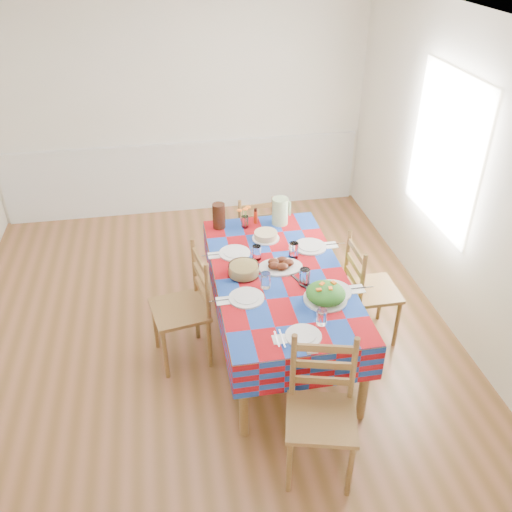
% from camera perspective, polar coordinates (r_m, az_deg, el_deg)
% --- Properties ---
extents(room, '(4.58, 5.08, 2.78)m').
position_cam_1_polar(room, '(4.37, -6.05, 5.76)').
color(room, brown).
rests_on(room, ground).
extents(wainscot, '(4.41, 0.06, 0.92)m').
position_cam_1_polar(wainscot, '(6.98, -7.47, 8.45)').
color(wainscot, white).
rests_on(wainscot, room).
extents(window_right, '(0.00, 1.40, 1.40)m').
position_cam_1_polar(window_right, '(5.20, 19.22, 10.39)').
color(window_right, white).
rests_on(window_right, room).
extents(dining_table, '(1.08, 2.01, 0.78)m').
position_cam_1_polar(dining_table, '(4.53, 2.47, -2.72)').
color(dining_table, brown).
rests_on(dining_table, room).
extents(setting_near_head, '(0.42, 0.28, 0.12)m').
position_cam_1_polar(setting_near_head, '(3.89, 5.64, -7.64)').
color(setting_near_head, white).
rests_on(setting_near_head, dining_table).
extents(setting_left_near, '(0.51, 0.30, 0.13)m').
position_cam_1_polar(setting_left_near, '(4.22, -0.35, -3.74)').
color(setting_left_near, white).
rests_on(setting_left_near, dining_table).
extents(setting_left_far, '(0.50, 0.30, 0.13)m').
position_cam_1_polar(setting_left_far, '(4.68, -1.51, 0.33)').
color(setting_left_far, white).
rests_on(setting_left_far, dining_table).
extents(setting_right_near, '(0.57, 0.33, 0.15)m').
position_cam_1_polar(setting_right_near, '(4.30, 7.07, -3.14)').
color(setting_right_near, white).
rests_on(setting_right_near, dining_table).
extents(setting_right_far, '(0.55, 0.32, 0.14)m').
position_cam_1_polar(setting_right_far, '(4.77, 5.18, 0.87)').
color(setting_right_far, white).
rests_on(setting_right_far, dining_table).
extents(meat_platter, '(0.38, 0.27, 0.07)m').
position_cam_1_polar(meat_platter, '(4.53, 2.55, -0.96)').
color(meat_platter, white).
rests_on(meat_platter, dining_table).
extents(salad_platter, '(0.34, 0.34, 0.14)m').
position_cam_1_polar(salad_platter, '(4.18, 7.34, -3.99)').
color(salad_platter, white).
rests_on(salad_platter, dining_table).
extents(pasta_bowl, '(0.26, 0.26, 0.09)m').
position_cam_1_polar(pasta_bowl, '(4.43, -1.31, -1.47)').
color(pasta_bowl, white).
rests_on(pasta_bowl, dining_table).
extents(cake, '(0.25, 0.25, 0.07)m').
position_cam_1_polar(cake, '(4.93, 1.04, 2.15)').
color(cake, white).
rests_on(cake, dining_table).
extents(serving_utensils, '(0.15, 0.34, 0.01)m').
position_cam_1_polar(serving_utensils, '(4.40, 4.79, -2.51)').
color(serving_utensils, black).
rests_on(serving_utensils, dining_table).
extents(flower_vase, '(0.14, 0.11, 0.22)m').
position_cam_1_polar(flower_vase, '(5.09, -1.20, 3.96)').
color(flower_vase, white).
rests_on(flower_vase, dining_table).
extents(hot_sauce, '(0.04, 0.04, 0.16)m').
position_cam_1_polar(hot_sauce, '(5.17, -0.04, 4.27)').
color(hot_sauce, red).
rests_on(hot_sauce, dining_table).
extents(green_pitcher, '(0.15, 0.15, 0.26)m').
position_cam_1_polar(green_pitcher, '(5.14, 2.54, 4.73)').
color(green_pitcher, '#B3D798').
rests_on(green_pitcher, dining_table).
extents(tea_pitcher, '(0.12, 0.12, 0.24)m').
position_cam_1_polar(tea_pitcher, '(5.09, -3.93, 4.24)').
color(tea_pitcher, black).
rests_on(tea_pitcher, dining_table).
extents(name_card, '(0.08, 0.02, 0.02)m').
position_cam_1_polar(name_card, '(3.74, 5.95, -10.01)').
color(name_card, white).
rests_on(name_card, dining_table).
extents(chair_near, '(0.55, 0.54, 1.04)m').
position_cam_1_polar(chair_near, '(3.74, 6.87, -16.04)').
color(chair_near, brown).
rests_on(chair_near, room).
extents(chair_far, '(0.43, 0.41, 0.91)m').
position_cam_1_polar(chair_far, '(5.71, -0.26, 2.48)').
color(chair_far, brown).
rests_on(chair_far, room).
extents(chair_left, '(0.52, 0.54, 1.05)m').
position_cam_1_polar(chair_left, '(4.56, -7.47, -5.48)').
color(chair_left, brown).
rests_on(chair_left, room).
extents(chair_right, '(0.43, 0.45, 1.01)m').
position_cam_1_polar(chair_right, '(4.85, 11.68, -3.58)').
color(chair_right, brown).
rests_on(chair_right, room).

